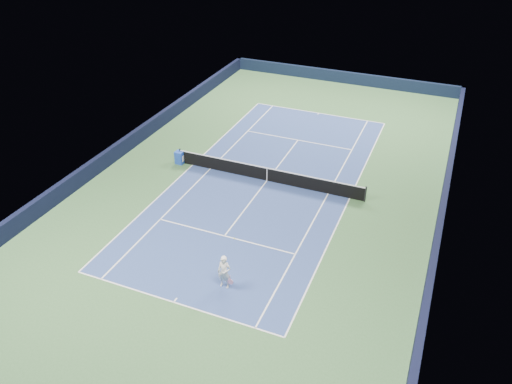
% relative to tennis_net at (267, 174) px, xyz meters
% --- Properties ---
extents(ground, '(40.00, 40.00, 0.00)m').
position_rel_tennis_net_xyz_m(ground, '(0.00, 0.00, -0.50)').
color(ground, '#355C32').
rests_on(ground, ground).
extents(wall_far, '(22.00, 0.35, 1.10)m').
position_rel_tennis_net_xyz_m(wall_far, '(0.00, 19.82, 0.05)').
color(wall_far, black).
rests_on(wall_far, ground).
extents(wall_right, '(0.35, 40.00, 1.10)m').
position_rel_tennis_net_xyz_m(wall_right, '(10.82, 0.00, 0.05)').
color(wall_right, black).
rests_on(wall_right, ground).
extents(wall_left, '(0.35, 40.00, 1.10)m').
position_rel_tennis_net_xyz_m(wall_left, '(-10.82, 0.00, 0.05)').
color(wall_left, black).
rests_on(wall_left, ground).
extents(court_surface, '(10.97, 23.77, 0.01)m').
position_rel_tennis_net_xyz_m(court_surface, '(0.00, 0.00, -0.50)').
color(court_surface, navy).
rests_on(court_surface, ground).
extents(baseline_far, '(10.97, 0.08, 0.00)m').
position_rel_tennis_net_xyz_m(baseline_far, '(0.00, 11.88, -0.50)').
color(baseline_far, white).
rests_on(baseline_far, ground).
extents(baseline_near, '(10.97, 0.08, 0.00)m').
position_rel_tennis_net_xyz_m(baseline_near, '(0.00, -11.88, -0.50)').
color(baseline_near, white).
rests_on(baseline_near, ground).
extents(sideline_doubles_right, '(0.08, 23.77, 0.00)m').
position_rel_tennis_net_xyz_m(sideline_doubles_right, '(5.49, 0.00, -0.50)').
color(sideline_doubles_right, white).
rests_on(sideline_doubles_right, ground).
extents(sideline_doubles_left, '(0.08, 23.77, 0.00)m').
position_rel_tennis_net_xyz_m(sideline_doubles_left, '(-5.49, 0.00, -0.50)').
color(sideline_doubles_left, white).
rests_on(sideline_doubles_left, ground).
extents(sideline_singles_right, '(0.08, 23.77, 0.00)m').
position_rel_tennis_net_xyz_m(sideline_singles_right, '(4.12, 0.00, -0.50)').
color(sideline_singles_right, white).
rests_on(sideline_singles_right, ground).
extents(sideline_singles_left, '(0.08, 23.77, 0.00)m').
position_rel_tennis_net_xyz_m(sideline_singles_left, '(-4.12, 0.00, -0.50)').
color(sideline_singles_left, white).
rests_on(sideline_singles_left, ground).
extents(service_line_far, '(8.23, 0.08, 0.00)m').
position_rel_tennis_net_xyz_m(service_line_far, '(0.00, 6.40, -0.50)').
color(service_line_far, white).
rests_on(service_line_far, ground).
extents(service_line_near, '(8.23, 0.08, 0.00)m').
position_rel_tennis_net_xyz_m(service_line_near, '(0.00, -6.40, -0.50)').
color(service_line_near, white).
rests_on(service_line_near, ground).
extents(center_service_line, '(0.08, 12.80, 0.00)m').
position_rel_tennis_net_xyz_m(center_service_line, '(0.00, 0.00, -0.50)').
color(center_service_line, white).
rests_on(center_service_line, ground).
extents(center_mark_far, '(0.08, 0.30, 0.00)m').
position_rel_tennis_net_xyz_m(center_mark_far, '(0.00, 11.73, -0.50)').
color(center_mark_far, white).
rests_on(center_mark_far, ground).
extents(center_mark_near, '(0.08, 0.30, 0.00)m').
position_rel_tennis_net_xyz_m(center_mark_near, '(0.00, -11.73, -0.50)').
color(center_mark_near, white).
rests_on(center_mark_near, ground).
extents(tennis_net, '(12.90, 0.10, 1.07)m').
position_rel_tennis_net_xyz_m(tennis_net, '(0.00, 0.00, 0.00)').
color(tennis_net, black).
rests_on(tennis_net, ground).
extents(sponsor_cube, '(0.62, 0.54, 0.91)m').
position_rel_tennis_net_xyz_m(sponsor_cube, '(-6.40, -0.11, -0.05)').
color(sponsor_cube, blue).
rests_on(sponsor_cube, ground).
extents(tennis_player, '(0.82, 1.27, 2.25)m').
position_rel_tennis_net_xyz_m(tennis_player, '(1.75, -10.00, 0.40)').
color(tennis_player, white).
rests_on(tennis_player, ground).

